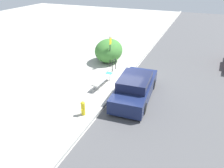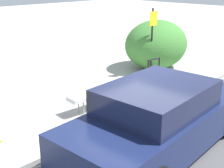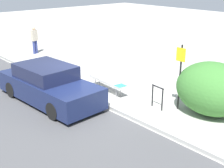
{
  "view_description": "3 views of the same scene",
  "coord_description": "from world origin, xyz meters",
  "px_view_note": "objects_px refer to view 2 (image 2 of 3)",
  "views": [
    {
      "loc": [
        -11.31,
        -4.2,
        6.41
      ],
      "look_at": [
        -0.98,
        0.12,
        0.59
      ],
      "focal_mm": 35.0,
      "sensor_mm": 36.0,
      "label": 1
    },
    {
      "loc": [
        -5.55,
        -4.49,
        3.26
      ],
      "look_at": [
        -0.05,
        0.98,
        0.57
      ],
      "focal_mm": 50.0,
      "sensor_mm": 36.0,
      "label": 2
    },
    {
      "loc": [
        8.7,
        -6.62,
        4.5
      ],
      "look_at": [
        0.85,
        0.23,
        0.82
      ],
      "focal_mm": 50.0,
      "sensor_mm": 36.0,
      "label": 3
    }
  ],
  "objects_px": {
    "bench": "(104,91)",
    "parked_car_near": "(160,119)",
    "bike_rack": "(154,68)",
    "sign_post": "(152,37)"
  },
  "relations": [
    {
      "from": "bench",
      "to": "parked_car_near",
      "type": "height_order",
      "value": "parked_car_near"
    },
    {
      "from": "sign_post",
      "to": "bench",
      "type": "bearing_deg",
      "value": -165.76
    },
    {
      "from": "bench",
      "to": "parked_car_near",
      "type": "bearing_deg",
      "value": -101.94
    },
    {
      "from": "bench",
      "to": "bike_rack",
      "type": "bearing_deg",
      "value": 10.03
    },
    {
      "from": "parked_car_near",
      "to": "sign_post",
      "type": "bearing_deg",
      "value": 36.58
    },
    {
      "from": "bench",
      "to": "sign_post",
      "type": "xyz_separation_m",
      "value": [
        2.93,
        0.74,
        0.95
      ]
    },
    {
      "from": "bike_rack",
      "to": "bench",
      "type": "bearing_deg",
      "value": -174.35
    },
    {
      "from": "bike_rack",
      "to": "parked_car_near",
      "type": "height_order",
      "value": "parked_car_near"
    },
    {
      "from": "sign_post",
      "to": "bike_rack",
      "type": "bearing_deg",
      "value": -135.55
    },
    {
      "from": "bike_rack",
      "to": "parked_car_near",
      "type": "relative_size",
      "value": 0.18
    }
  ]
}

